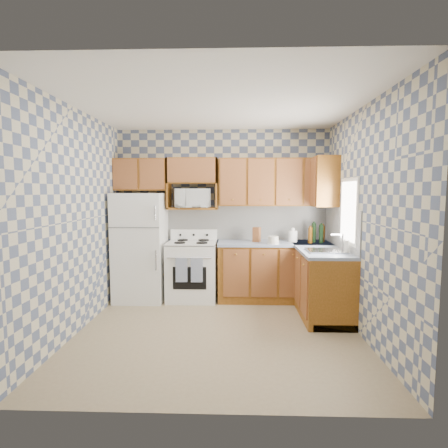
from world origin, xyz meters
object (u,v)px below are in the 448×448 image
(stove_body, at_px, (192,271))
(electric_kettle, at_px, (293,236))
(refrigerator, at_px, (141,247))
(microwave, at_px, (191,198))

(stove_body, relative_size, electric_kettle, 5.22)
(stove_body, bearing_deg, electric_kettle, 1.77)
(refrigerator, height_order, microwave, microwave)
(stove_body, height_order, electric_kettle, electric_kettle)
(refrigerator, bearing_deg, electric_kettle, 1.77)
(microwave, bearing_deg, stove_body, -96.93)
(stove_body, bearing_deg, microwave, 100.15)
(refrigerator, distance_m, microwave, 1.10)
(microwave, bearing_deg, refrigerator, 173.97)
(microwave, distance_m, electric_kettle, 1.71)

